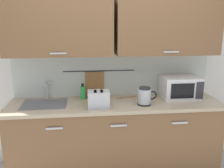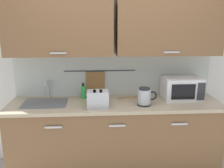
# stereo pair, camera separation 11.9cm
# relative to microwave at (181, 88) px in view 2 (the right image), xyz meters

# --- Properties ---
(counter_unit) EXTENTS (2.53, 0.64, 0.90)m
(counter_unit) POSITION_rel_microwave_xyz_m (-0.85, -0.11, -0.58)
(counter_unit) COLOR brown
(counter_unit) RESTS_ON ground
(back_wall_assembly) EXTENTS (3.70, 0.41, 2.50)m
(back_wall_assembly) POSITION_rel_microwave_xyz_m (-0.84, 0.12, 0.49)
(back_wall_assembly) COLOR silver
(back_wall_assembly) RESTS_ON ground
(sink_faucet) EXTENTS (0.09, 0.17, 0.22)m
(sink_faucet) POSITION_rel_microwave_xyz_m (-1.67, 0.12, 0.01)
(sink_faucet) COLOR #B2B5BA
(sink_faucet) RESTS_ON counter_unit
(microwave) EXTENTS (0.46, 0.35, 0.27)m
(microwave) POSITION_rel_microwave_xyz_m (0.00, 0.00, 0.00)
(microwave) COLOR white
(microwave) RESTS_ON counter_unit
(electric_kettle) EXTENTS (0.23, 0.16, 0.21)m
(electric_kettle) POSITION_rel_microwave_xyz_m (-0.51, -0.22, -0.03)
(electric_kettle) COLOR black
(electric_kettle) RESTS_ON counter_unit
(dish_soap_bottle) EXTENTS (0.06, 0.06, 0.20)m
(dish_soap_bottle) POSITION_rel_microwave_xyz_m (-1.22, 0.07, -0.05)
(dish_soap_bottle) COLOR green
(dish_soap_bottle) RESTS_ON counter_unit
(mug_near_sink) EXTENTS (0.12, 0.08, 0.09)m
(mug_near_sink) POSITION_rel_microwave_xyz_m (-1.09, 0.08, -0.09)
(mug_near_sink) COLOR silver
(mug_near_sink) RESTS_ON counter_unit
(toaster) EXTENTS (0.26, 0.17, 0.19)m
(toaster) POSITION_rel_microwave_xyz_m (-1.04, -0.26, -0.04)
(toaster) COLOR #B7BABF
(toaster) RESTS_ON counter_unit
(wooden_spoon) EXTENTS (0.27, 0.10, 0.01)m
(wooden_spoon) POSITION_rel_microwave_xyz_m (-0.64, 0.07, -0.13)
(wooden_spoon) COLOR #9E7042
(wooden_spoon) RESTS_ON counter_unit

